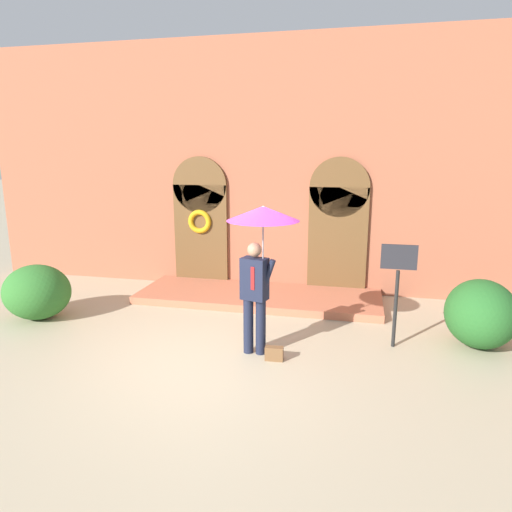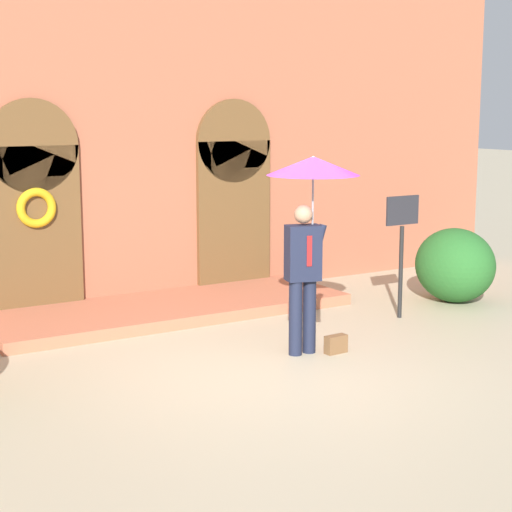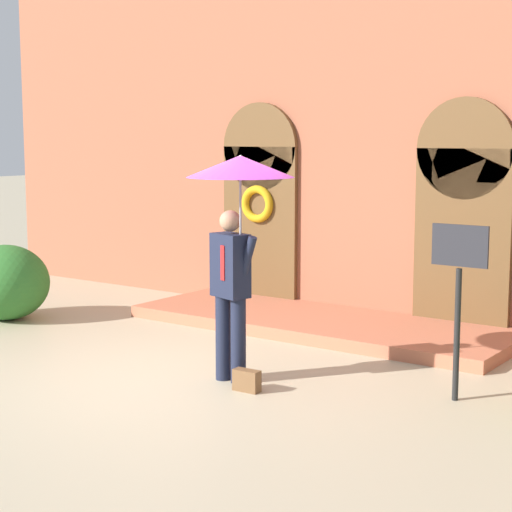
{
  "view_description": "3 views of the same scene",
  "coord_description": "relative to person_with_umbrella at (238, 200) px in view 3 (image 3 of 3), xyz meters",
  "views": [
    {
      "loc": [
        2.03,
        -6.2,
        3.14
      ],
      "look_at": [
        0.27,
        1.57,
        1.32
      ],
      "focal_mm": 32.0,
      "sensor_mm": 36.0,
      "label": 1
    },
    {
      "loc": [
        -5.17,
        -7.75,
        2.94
      ],
      "look_at": [
        0.31,
        1.14,
        1.1
      ],
      "focal_mm": 60.0,
      "sensor_mm": 36.0,
      "label": 2
    },
    {
      "loc": [
        5.81,
        -6.52,
        2.55
      ],
      "look_at": [
        0.1,
        1.44,
        1.18
      ],
      "focal_mm": 60.0,
      "sensor_mm": 36.0,
      "label": 3
    }
  ],
  "objects": [
    {
      "name": "building_facade",
      "position": [
        -0.61,
        3.74,
        0.77
      ],
      "size": [
        14.0,
        2.3,
        5.6
      ],
      "color": "#9E563D",
      "rests_on": "ground"
    },
    {
      "name": "shrub_left",
      "position": [
        -4.52,
        0.61,
        -1.39
      ],
      "size": [
        1.27,
        1.15,
        1.05
      ],
      "primitive_type": "ellipsoid",
      "color": "#2D6B28",
      "rests_on": "ground"
    },
    {
      "name": "ground_plane",
      "position": [
        -0.61,
        -0.41,
        -1.91
      ],
      "size": [
        80.0,
        80.0,
        0.0
      ],
      "primitive_type": "plane",
      "color": "tan"
    },
    {
      "name": "handbag",
      "position": [
        0.26,
        -0.2,
        -1.8
      ],
      "size": [
        0.29,
        0.13,
        0.22
      ],
      "primitive_type": "cube",
      "rotation": [
        0.0,
        0.0,
        0.05
      ],
      "color": "brown",
      "rests_on": "ground"
    },
    {
      "name": "person_with_umbrella",
      "position": [
        0.0,
        0.0,
        0.0
      ],
      "size": [
        1.1,
        1.1,
        2.36
      ],
      "color": "#191E33",
      "rests_on": "ground"
    },
    {
      "name": "sign_post",
      "position": [
        2.08,
        0.75,
        -0.75
      ],
      "size": [
        0.56,
        0.06,
        1.72
      ],
      "color": "black",
      "rests_on": "ground"
    }
  ]
}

